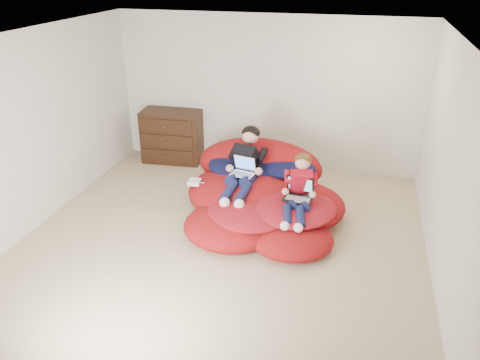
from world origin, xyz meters
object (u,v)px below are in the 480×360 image
object	(u,v)px
laptop_black	(299,192)
younger_boy	(299,187)
dresser	(172,136)
older_boy	(245,162)
beanbag_pile	(261,195)
laptop_white	(243,169)

from	to	relation	value
laptop_black	younger_boy	bearing A→B (deg)	90.00
younger_boy	dresser	bearing A→B (deg)	144.27
older_boy	laptop_black	size ratio (longest dim) A/B	3.13
beanbag_pile	older_boy	xyz separation A→B (m)	(-0.25, 0.08, 0.44)
beanbag_pile	laptop_white	xyz separation A→B (m)	(-0.25, -0.02, 0.37)
beanbag_pile	laptop_white	distance (m)	0.45
younger_boy	laptop_black	bearing A→B (deg)	-90.00
laptop_black	older_boy	bearing A→B (deg)	150.56
dresser	older_boy	bearing A→B (deg)	-38.98
dresser	beanbag_pile	bearing A→B (deg)	-36.64
beanbag_pile	younger_boy	world-z (taller)	younger_boy
dresser	older_boy	size ratio (longest dim) A/B	0.86
older_boy	laptop_white	bearing A→B (deg)	-90.00
older_boy	laptop_black	xyz separation A→B (m)	(0.82, -0.46, -0.14)
older_boy	younger_boy	xyz separation A→B (m)	(0.82, -0.44, -0.07)
beanbag_pile	older_boy	size ratio (longest dim) A/B	1.99
beanbag_pile	laptop_black	xyz separation A→B (m)	(0.57, -0.38, 0.30)
younger_boy	laptop_black	size ratio (longest dim) A/B	2.42
older_boy	laptop_black	bearing A→B (deg)	-29.44
beanbag_pile	younger_boy	bearing A→B (deg)	-32.57
older_boy	laptop_white	size ratio (longest dim) A/B	3.48
beanbag_pile	older_boy	distance (m)	0.51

